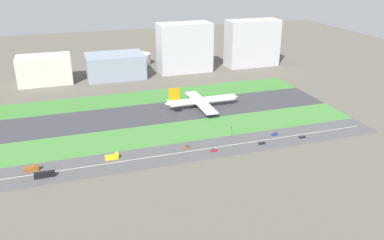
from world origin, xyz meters
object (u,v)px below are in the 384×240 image
(bus_0, at_px, (45,175))
(car_2, at_px, (186,147))
(office_tower, at_px, (185,48))
(airliner, at_px, (201,101))
(cargo_warehouse, at_px, (252,43))
(truck_0, at_px, (32,169))
(fuel_tank_west, at_px, (140,59))
(car_1, at_px, (214,150))
(hangar_building, at_px, (115,66))
(truck_1, at_px, (112,157))
(car_3, at_px, (275,134))
(traffic_light, at_px, (232,131))
(car_0, at_px, (302,137))
(car_4, at_px, (262,143))
(terminal_building, at_px, (45,70))

(bus_0, distance_m, car_2, 89.08)
(car_2, bearing_deg, office_tower, 73.13)
(airliner, height_order, cargo_warehouse, cargo_warehouse)
(truck_0, xyz_separation_m, fuel_tank_west, (109.76, 227.00, 4.56))
(airliner, relative_size, bus_0, 5.60)
(airliner, distance_m, car_1, 80.39)
(car_2, relative_size, hangar_building, 0.07)
(truck_1, bearing_deg, car_3, 0.00)
(fuel_tank_west, bearing_deg, bus_0, -113.35)
(car_1, height_order, traffic_light, traffic_light)
(airliner, xyz_separation_m, bus_0, (-122.82, -78.00, -4.41))
(airliner, xyz_separation_m, car_3, (31.93, -68.00, -5.31))
(airliner, distance_m, car_0, 91.55)
(fuel_tank_west, bearing_deg, truck_0, -115.81)
(car_4, relative_size, car_2, 1.00)
(traffic_light, bearing_deg, hangar_building, 108.01)
(car_0, bearing_deg, bus_0, 0.00)
(truck_0, bearing_deg, airliner, 27.56)
(car_4, height_order, office_tower, office_tower)
(truck_0, distance_m, office_tower, 237.86)
(car_4, xyz_separation_m, traffic_light, (-14.41, 17.99, 3.37))
(car_4, bearing_deg, terminal_building, -53.82)
(truck_1, distance_m, hangar_building, 184.46)
(car_4, relative_size, office_tower, 0.08)
(cargo_warehouse, bearing_deg, truck_1, -135.43)
(bus_0, distance_m, hangar_building, 203.95)
(terminal_building, bearing_deg, car_0, -48.16)
(car_4, height_order, truck_1, truck_1)
(car_1, distance_m, traffic_light, 27.46)
(car_4, bearing_deg, office_tower, -91.41)
(terminal_building, relative_size, office_tower, 0.90)
(car_4, distance_m, car_0, 31.47)
(car_2, bearing_deg, cargo_warehouse, 53.21)
(car_2, distance_m, traffic_light, 37.09)
(hangar_building, xyz_separation_m, office_tower, (75.73, 0.00, 14.01))
(car_0, bearing_deg, airliner, -58.58)
(airliner, xyz_separation_m, car_4, (16.17, -78.00, -5.31))
(airliner, relative_size, truck_0, 7.74)
(car_4, bearing_deg, truck_1, -5.76)
(car_1, xyz_separation_m, truck_1, (-64.25, 10.00, 0.75))
(office_tower, bearing_deg, bus_0, -126.82)
(traffic_light, xyz_separation_m, fuel_tank_west, (-22.26, 219.01, 1.94))
(bus_0, bearing_deg, truck_1, -165.92)
(car_1, distance_m, office_tower, 197.67)
(car_4, height_order, cargo_warehouse, cargo_warehouse)
(bus_0, distance_m, office_tower, 241.07)
(terminal_building, xyz_separation_m, hangar_building, (69.43, 0.00, -1.74))
(terminal_building, bearing_deg, truck_0, -91.89)
(car_3, distance_m, hangar_building, 201.94)
(truck_1, distance_m, cargo_warehouse, 260.48)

